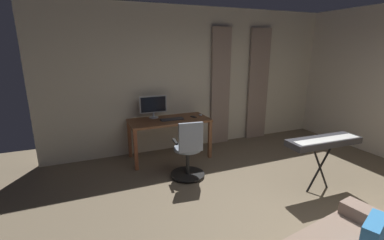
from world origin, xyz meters
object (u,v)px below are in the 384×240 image
at_px(computer_mouse, 201,115).
at_px(piano_keyboard, 324,142).
at_px(desk, 169,124).
at_px(office_chair, 189,152).
at_px(computer_monitor, 153,105).
at_px(computer_keyboard, 172,119).
at_px(cell_phone_face_up, 193,117).

distance_m(computer_mouse, piano_keyboard, 2.27).
relative_size(desk, piano_keyboard, 1.31).
distance_m(desk, office_chair, 0.96).
relative_size(computer_monitor, computer_keyboard, 1.21).
xyz_separation_m(office_chair, computer_keyboard, (-0.02, -0.88, 0.32)).
height_order(desk, piano_keyboard, piano_keyboard).
bearing_deg(computer_mouse, computer_monitor, -12.85).
relative_size(office_chair, computer_keyboard, 2.28).
bearing_deg(office_chair, computer_monitor, 108.59).
relative_size(computer_keyboard, piano_keyboard, 0.38).
xyz_separation_m(desk, computer_keyboard, (-0.04, 0.05, 0.11)).
height_order(cell_phone_face_up, piano_keyboard, piano_keyboard).
height_order(computer_monitor, cell_phone_face_up, computer_monitor).
height_order(office_chair, computer_mouse, office_chair).
bearing_deg(computer_monitor, piano_keyboard, 130.10).
height_order(desk, office_chair, office_chair).
distance_m(computer_keyboard, cell_phone_face_up, 0.45).
xyz_separation_m(computer_monitor, computer_mouse, (-0.89, 0.20, -0.22)).
relative_size(computer_monitor, cell_phone_face_up, 3.60).
height_order(computer_monitor, computer_keyboard, computer_monitor).
bearing_deg(piano_keyboard, office_chair, -31.09).
distance_m(office_chair, piano_keyboard, 1.99).
height_order(office_chair, piano_keyboard, office_chair).
relative_size(office_chair, computer_monitor, 1.88).
relative_size(office_chair, piano_keyboard, 0.86).
bearing_deg(office_chair, computer_keyboard, 94.91).
distance_m(computer_monitor, computer_mouse, 0.94).
bearing_deg(desk, piano_keyboard, 129.43).
bearing_deg(computer_monitor, office_chair, 102.14).
bearing_deg(computer_monitor, cell_phone_face_up, 161.52).
bearing_deg(computer_monitor, computer_mouse, 167.15).
bearing_deg(computer_mouse, computer_keyboard, 7.36).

